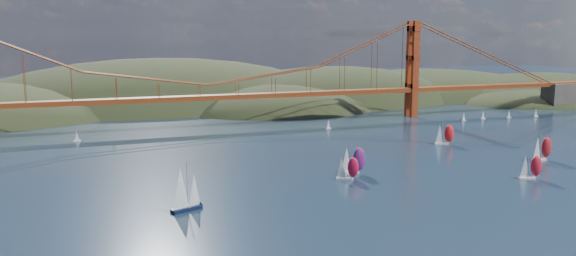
# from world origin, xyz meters

# --- Properties ---
(ground) EXTENTS (1200.00, 1200.00, 0.00)m
(ground) POSITION_xyz_m (0.00, 0.00, 0.00)
(ground) COLOR black
(ground) RESTS_ON ground
(headlands) EXTENTS (725.00, 225.00, 96.00)m
(headlands) POSITION_xyz_m (44.95, 278.29, -12.46)
(headlands) COLOR black
(headlands) RESTS_ON ground
(bridge) EXTENTS (552.00, 12.00, 55.00)m
(bridge) POSITION_xyz_m (-1.75, 180.00, 32.23)
(bridge) COLOR brown
(bridge) RESTS_ON ground
(sloop_navy) EXTENTS (9.32, 6.89, 13.65)m
(sloop_navy) POSITION_xyz_m (-35.64, 45.73, 6.03)
(sloop_navy) COLOR black
(sloop_navy) RESTS_ON ground
(racer_0) EXTENTS (7.64, 5.18, 8.55)m
(racer_0) POSITION_xyz_m (20.37, 60.87, 4.04)
(racer_0) COLOR silver
(racer_0) RESTS_ON ground
(racer_1) EXTENTS (7.93, 4.23, 8.90)m
(racer_1) POSITION_xyz_m (77.61, 40.61, 4.20)
(racer_1) COLOR white
(racer_1) RESTS_ON ground
(racer_2) EXTENTS (8.90, 3.66, 10.21)m
(racer_2) POSITION_xyz_m (102.16, 61.02, 4.82)
(racer_2) COLOR white
(racer_2) RESTS_ON ground
(racer_3) EXTENTS (8.72, 4.51, 9.79)m
(racer_3) POSITION_xyz_m (86.48, 100.54, 4.63)
(racer_3) COLOR silver
(racer_3) RESTS_ON ground
(racer_rwb) EXTENTS (9.09, 3.85, 10.34)m
(racer_rwb) POSITION_xyz_m (25.51, 67.13, 4.89)
(racer_rwb) COLOR silver
(racer_rwb) RESTS_ON ground
(distant_boat_3) EXTENTS (3.00, 2.00, 4.70)m
(distant_boat_3) POSITION_xyz_m (-63.94, 163.10, 2.41)
(distant_boat_3) COLOR silver
(distant_boat_3) RESTS_ON ground
(distant_boat_4) EXTENTS (3.00, 2.00, 4.70)m
(distant_boat_4) POSITION_xyz_m (137.48, 153.88, 2.41)
(distant_boat_4) COLOR silver
(distant_boat_4) RESTS_ON ground
(distant_boat_5) EXTENTS (3.00, 2.00, 4.70)m
(distant_boat_5) POSITION_xyz_m (152.04, 155.63, 2.41)
(distant_boat_5) COLOR silver
(distant_boat_5) RESTS_ON ground
(distant_boat_6) EXTENTS (3.00, 2.00, 4.70)m
(distant_boat_6) POSITION_xyz_m (168.67, 153.86, 2.41)
(distant_boat_6) COLOR silver
(distant_boat_6) RESTS_ON ground
(distant_boat_7) EXTENTS (3.00, 2.00, 4.70)m
(distant_boat_7) POSITION_xyz_m (186.51, 152.10, 2.41)
(distant_boat_7) COLOR silver
(distant_boat_7) RESTS_ON ground
(distant_boat_8) EXTENTS (3.00, 2.00, 4.70)m
(distant_boat_8) POSITION_xyz_m (55.69, 154.64, 2.41)
(distant_boat_8) COLOR silver
(distant_boat_8) RESTS_ON ground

